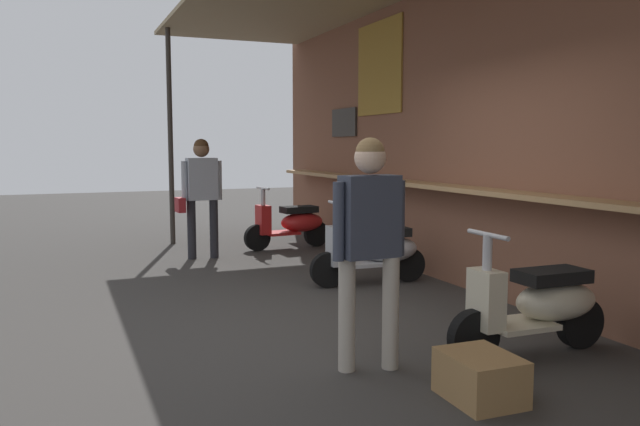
% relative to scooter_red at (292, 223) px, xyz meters
% --- Properties ---
extents(ground_plane, '(35.19, 35.19, 0.00)m').
position_rel_scooter_red_xyz_m(ground_plane, '(4.11, -1.08, -0.39)').
color(ground_plane, '#383533').
extents(market_stall_facade, '(12.57, 2.81, 3.57)m').
position_rel_scooter_red_xyz_m(market_stall_facade, '(4.11, 0.74, 1.62)').
color(market_stall_facade, brown).
rests_on(market_stall_facade, ground_plane).
extents(scooter_red, '(0.49, 1.40, 0.97)m').
position_rel_scooter_red_xyz_m(scooter_red, '(0.00, 0.00, 0.00)').
color(scooter_red, red).
rests_on(scooter_red, ground_plane).
extents(scooter_silver, '(0.49, 1.40, 0.97)m').
position_rel_scooter_red_xyz_m(scooter_silver, '(2.78, 0.00, 0.00)').
color(scooter_silver, '#B2B5BA').
rests_on(scooter_silver, ground_plane).
extents(scooter_cream, '(0.46, 1.40, 0.97)m').
position_rel_scooter_red_xyz_m(scooter_cream, '(5.44, 0.00, 0.00)').
color(scooter_cream, beige).
rests_on(scooter_cream, ground_plane).
extents(shopper_with_handbag, '(0.28, 0.66, 1.69)m').
position_rel_scooter_red_xyz_m(shopper_with_handbag, '(0.36, -1.49, 0.64)').
color(shopper_with_handbag, '#232328').
rests_on(shopper_with_handbag, ground_plane).
extents(shopper_browsing, '(0.22, 0.57, 1.65)m').
position_rel_scooter_red_xyz_m(shopper_browsing, '(5.24, -1.35, 0.62)').
color(shopper_browsing, '#ADA393').
rests_on(shopper_browsing, ground_plane).
extents(merchandise_crate, '(0.52, 0.42, 0.29)m').
position_rel_scooter_red_xyz_m(merchandise_crate, '(6.00, -0.95, -0.24)').
color(merchandise_crate, olive).
rests_on(merchandise_crate, ground_plane).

